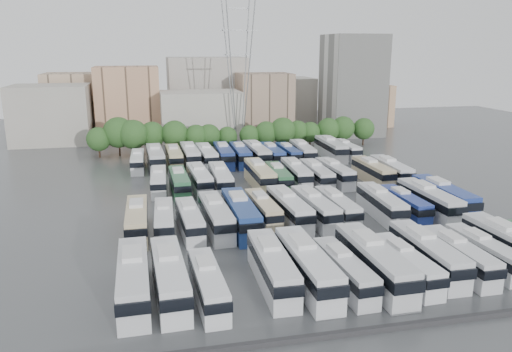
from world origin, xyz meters
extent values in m
plane|color=#424447|center=(0.00, 0.00, 0.00)|extent=(220.00, 220.00, 0.00)
cube|color=#2D2D30|center=(0.00, -33.00, 0.25)|extent=(56.00, 0.50, 0.50)
cylinder|color=black|center=(-29.70, 42.02, 1.06)|extent=(0.36, 0.36, 2.12)
sphere|color=#234C1E|center=(-29.70, 42.02, 3.94)|extent=(5.09, 5.09, 5.09)
cylinder|color=black|center=(-25.58, 42.75, 1.37)|extent=(0.36, 0.36, 2.75)
sphere|color=#234C1E|center=(-25.58, 42.75, 5.11)|extent=(6.60, 6.60, 6.60)
cylinder|color=black|center=(-22.52, 41.25, 1.30)|extent=(0.36, 0.36, 2.60)
sphere|color=#234C1E|center=(-22.52, 41.25, 4.83)|extent=(6.24, 6.24, 6.24)
cylinder|color=black|center=(-18.53, 42.83, 1.17)|extent=(0.36, 0.36, 2.35)
sphere|color=#234C1E|center=(-18.53, 42.83, 4.36)|extent=(5.64, 5.64, 5.64)
cylinder|color=black|center=(-13.75, 41.82, 1.22)|extent=(0.36, 0.36, 2.43)
sphere|color=#234C1E|center=(-13.75, 41.82, 4.52)|extent=(5.84, 5.84, 5.84)
cylinder|color=black|center=(-9.18, 41.32, 1.06)|extent=(0.36, 0.36, 2.11)
sphere|color=#234C1E|center=(-9.18, 41.32, 3.92)|extent=(5.07, 5.07, 5.07)
cylinder|color=black|center=(-6.32, 41.60, 1.05)|extent=(0.36, 0.36, 2.11)
sphere|color=#234C1E|center=(-6.32, 41.60, 3.91)|extent=(5.06, 5.06, 5.06)
cylinder|color=black|center=(-2.12, 42.19, 0.93)|extent=(0.36, 0.36, 1.85)
sphere|color=#234C1E|center=(-2.12, 42.19, 3.44)|extent=(4.45, 4.45, 4.45)
cylinder|color=black|center=(2.88, 41.90, 0.96)|extent=(0.36, 0.36, 1.92)
sphere|color=#234C1E|center=(2.88, 41.90, 3.57)|extent=(4.61, 4.61, 4.61)
cylinder|color=black|center=(6.72, 41.74, 1.09)|extent=(0.36, 0.36, 2.17)
sphere|color=#234C1E|center=(6.72, 41.74, 4.04)|extent=(5.22, 5.22, 5.22)
cylinder|color=black|center=(10.39, 41.17, 1.22)|extent=(0.36, 0.36, 2.44)
sphere|color=#234C1E|center=(10.39, 41.17, 4.53)|extent=(5.86, 5.86, 5.86)
cylinder|color=black|center=(14.42, 42.82, 1.05)|extent=(0.36, 0.36, 2.10)
sphere|color=#234C1E|center=(14.42, 42.82, 3.90)|extent=(5.03, 5.03, 5.03)
cylinder|color=black|center=(17.38, 42.52, 0.99)|extent=(0.36, 0.36, 1.97)
sphere|color=#234C1E|center=(17.38, 42.52, 3.67)|extent=(4.74, 4.74, 4.74)
cylinder|color=black|center=(21.82, 42.59, 1.12)|extent=(0.36, 0.36, 2.23)
sphere|color=#234C1E|center=(21.82, 42.59, 4.14)|extent=(5.35, 5.35, 5.35)
cylinder|color=black|center=(25.60, 42.84, 1.16)|extent=(0.36, 0.36, 2.31)
sphere|color=#234C1E|center=(25.60, 42.84, 4.30)|extent=(5.55, 5.55, 5.55)
cylinder|color=black|center=(30.81, 42.75, 1.07)|extent=(0.36, 0.36, 2.13)
sphere|color=#234C1E|center=(30.81, 42.75, 3.96)|extent=(5.12, 5.12, 5.12)
cube|color=#9E998E|center=(-42.00, 62.00, 7.00)|extent=(18.00, 14.00, 14.00)
cube|color=tan|center=(-24.00, 68.00, 9.00)|extent=(16.00, 12.00, 18.00)
cube|color=#ADA89E|center=(-6.00, 60.00, 6.00)|extent=(20.00, 14.00, 12.00)
cube|color=gray|center=(12.00, 66.00, 8.00)|extent=(14.00, 12.00, 16.00)
cube|color=gray|center=(-2.00, 80.00, 10.00)|extent=(22.00, 16.00, 20.00)
cube|color=tan|center=(-38.00, 78.00, 8.00)|extent=(16.00, 14.00, 16.00)
cube|color=#A39E93|center=(20.00, 78.00, 7.00)|extent=(18.00, 14.00, 14.00)
cube|color=tan|center=(44.00, 72.00, 6.00)|extent=(14.00, 12.00, 12.00)
cube|color=gray|center=(-14.00, 74.00, 5.00)|extent=(12.00, 10.00, 10.00)
cube|color=silver|center=(34.00, 58.00, 13.00)|extent=(14.00, 14.00, 26.00)
cylinder|color=slate|center=(0.00, 48.00, 17.00)|extent=(2.90, 2.91, 33.83)
cylinder|color=slate|center=(0.00, 52.00, 17.00)|extent=(2.90, 2.91, 33.83)
cylinder|color=slate|center=(4.00, 48.00, 17.00)|extent=(2.90, 2.91, 33.83)
cylinder|color=slate|center=(4.00, 52.00, 17.00)|extent=(2.90, 2.91, 33.83)
cube|color=slate|center=(2.00, 50.00, 31.28)|extent=(4.50, 0.30, 0.30)
cube|color=slate|center=(2.00, 50.00, 26.52)|extent=(9.00, 0.30, 0.30)
cube|color=slate|center=(2.00, 50.00, 21.08)|extent=(7.00, 0.30, 0.30)
cube|color=silver|center=(-21.54, -22.91, 1.82)|extent=(2.94, 12.90, 3.64)
cube|color=black|center=(-21.54, -23.07, 2.52)|extent=(3.08, 13.10, 1.07)
cube|color=silver|center=(-21.56, -21.30, 3.88)|extent=(1.88, 3.46, 0.47)
cube|color=silver|center=(-18.23, -23.06, 1.79)|extent=(3.21, 12.73, 3.58)
cube|color=black|center=(-18.23, -23.22, 2.47)|extent=(3.34, 12.92, 1.05)
cube|color=silver|center=(-18.30, -21.48, 3.81)|extent=(1.93, 3.44, 0.46)
cube|color=silver|center=(-14.86, -24.69, 1.52)|extent=(2.69, 10.79, 3.04)
cube|color=black|center=(-14.85, -24.82, 2.10)|extent=(2.80, 10.96, 0.89)
cube|color=silver|center=(-14.91, -23.35, 3.23)|extent=(1.63, 2.91, 0.39)
cube|color=silver|center=(-8.30, -22.91, 1.77)|extent=(2.90, 12.54, 3.54)
cube|color=black|center=(-8.30, -23.07, 2.45)|extent=(3.03, 12.73, 1.04)
cube|color=silver|center=(-8.27, -21.35, 3.77)|extent=(1.84, 3.36, 0.46)
cube|color=silver|center=(-5.00, -23.71, 1.87)|extent=(3.00, 13.26, 3.75)
cube|color=black|center=(-4.99, -23.87, 2.59)|extent=(3.14, 13.46, 1.10)
cube|color=silver|center=(-5.02, -22.06, 3.99)|extent=(1.92, 3.55, 0.48)
cube|color=silver|center=(-1.53, -24.73, 1.55)|extent=(2.81, 11.01, 3.09)
cube|color=black|center=(-1.53, -24.87, 2.14)|extent=(2.93, 11.18, 0.91)
cube|color=silver|center=(-1.60, -23.37, 3.29)|extent=(1.68, 2.98, 0.40)
cube|color=silver|center=(1.79, -24.27, 1.90)|extent=(2.96, 13.43, 3.80)
cube|color=black|center=(1.79, -24.44, 2.63)|extent=(3.10, 13.64, 1.12)
cube|color=silver|center=(1.78, -22.59, 4.05)|extent=(1.93, 3.59, 0.49)
cube|color=silver|center=(5.09, -24.64, 1.51)|extent=(2.67, 10.72, 3.02)
cube|color=black|center=(5.10, -24.77, 2.08)|extent=(2.78, 10.89, 0.89)
cube|color=silver|center=(5.04, -23.31, 3.21)|extent=(1.62, 2.89, 0.39)
cube|color=silver|center=(8.31, -23.20, 1.73)|extent=(2.71, 12.24, 3.46)
cube|color=black|center=(8.31, -23.35, 2.39)|extent=(2.83, 12.42, 1.02)
cube|color=silver|center=(8.32, -21.67, 3.68)|extent=(1.76, 3.27, 0.45)
cube|color=silver|center=(11.45, -24.04, 1.56)|extent=(2.35, 11.02, 3.12)
cube|color=black|center=(11.45, -24.18, 2.16)|extent=(2.46, 11.19, 0.92)
cube|color=silver|center=(11.45, -22.66, 3.32)|extent=(1.56, 2.94, 0.40)
cube|color=silver|center=(14.78, -23.56, 1.51)|extent=(2.73, 10.73, 3.01)
cube|color=black|center=(14.79, -23.69, 2.08)|extent=(2.84, 10.89, 0.89)
cube|color=silver|center=(14.73, -22.23, 3.21)|extent=(1.63, 2.90, 0.39)
cube|color=silver|center=(18.05, -23.56, 1.85)|extent=(3.19, 13.13, 3.70)
cube|color=silver|center=(18.00, -21.93, 3.94)|extent=(1.96, 3.54, 0.48)
cube|color=beige|center=(-21.41, -5.79, 1.69)|extent=(2.61, 11.94, 3.38)
cube|color=black|center=(-21.41, -5.94, 2.34)|extent=(2.73, 12.12, 0.99)
cube|color=silver|center=(-21.40, -4.30, 3.60)|extent=(1.71, 3.19, 0.44)
cube|color=silver|center=(-18.07, -5.95, 1.52)|extent=(2.65, 10.78, 3.03)
cube|color=black|center=(-18.08, -6.09, 2.10)|extent=(2.76, 10.94, 0.89)
cube|color=silver|center=(-18.03, -4.61, 3.23)|extent=(1.62, 2.91, 0.39)
cube|color=silver|center=(-14.94, -6.90, 1.56)|extent=(2.87, 11.11, 3.12)
cube|color=black|center=(-14.93, -7.04, 2.16)|extent=(2.99, 11.28, 0.92)
cube|color=silver|center=(-15.00, -5.53, 3.32)|extent=(1.70, 3.01, 0.40)
cube|color=silver|center=(-11.58, -6.69, 1.75)|extent=(3.12, 12.46, 3.50)
cube|color=black|center=(-11.58, -6.84, 2.42)|extent=(3.25, 12.65, 1.03)
cube|color=silver|center=(-11.64, -5.14, 3.73)|extent=(1.88, 3.37, 0.45)
cube|color=navy|center=(-8.44, -6.97, 1.88)|extent=(2.89, 13.27, 3.76)
cube|color=black|center=(-8.44, -7.14, 2.60)|extent=(3.03, 13.47, 1.10)
cube|color=silver|center=(-8.45, -5.31, 4.00)|extent=(1.90, 3.55, 0.49)
cube|color=beige|center=(-4.96, -4.66, 1.56)|extent=(2.79, 11.10, 3.12)
cube|color=black|center=(-4.95, -4.80, 2.16)|extent=(2.91, 11.27, 0.92)
cube|color=silver|center=(-5.02, -3.29, 3.32)|extent=(1.68, 3.00, 0.40)
cube|color=silver|center=(-1.63, -5.75, 1.75)|extent=(3.20, 12.48, 3.51)
cube|color=black|center=(-1.62, -5.91, 2.42)|extent=(3.33, 12.67, 1.03)
cube|color=silver|center=(-1.70, -4.21, 3.73)|extent=(1.90, 3.38, 0.45)
cube|color=silver|center=(1.84, -6.10, 1.71)|extent=(3.19, 12.19, 3.42)
cube|color=black|center=(1.85, -6.25, 2.36)|extent=(3.32, 12.38, 1.01)
cube|color=silver|center=(1.76, -4.59, 3.64)|extent=(1.88, 3.30, 0.44)
cube|color=silver|center=(5.06, -5.96, 1.60)|extent=(2.58, 11.35, 3.21)
cube|color=black|center=(5.06, -6.10, 2.22)|extent=(2.70, 11.52, 0.94)
cube|color=silver|center=(5.03, -4.55, 3.41)|extent=(1.65, 3.04, 0.41)
cube|color=silver|center=(11.42, -6.24, 1.69)|extent=(3.11, 12.06, 3.39)
cube|color=black|center=(11.41, -6.39, 2.34)|extent=(3.24, 12.25, 1.00)
cube|color=silver|center=(11.49, -4.75, 3.61)|extent=(1.84, 3.27, 0.44)
cube|color=navy|center=(14.82, -6.57, 1.54)|extent=(2.38, 10.86, 3.07)
cube|color=black|center=(14.82, -6.70, 2.12)|extent=(2.49, 11.02, 0.90)
cube|color=silver|center=(14.81, -5.21, 3.27)|extent=(1.56, 2.90, 0.40)
cube|color=silver|center=(18.35, -6.77, 1.83)|extent=(2.92, 12.96, 3.66)
cube|color=black|center=(18.36, -6.93, 2.53)|extent=(3.05, 13.15, 1.08)
cube|color=silver|center=(18.33, -5.15, 3.90)|extent=(1.88, 3.47, 0.47)
cube|color=navy|center=(21.38, -5.64, 1.86)|extent=(2.82, 13.15, 3.72)
cube|color=black|center=(21.38, -5.81, 2.57)|extent=(2.95, 13.35, 1.10)
cube|color=silver|center=(21.38, -4.00, 3.96)|extent=(1.87, 3.51, 0.48)
cube|color=white|center=(-18.17, 13.22, 1.56)|extent=(2.76, 11.08, 3.12)
cube|color=black|center=(-18.17, 13.08, 2.15)|extent=(2.87, 11.25, 0.92)
cube|color=silver|center=(-18.11, 14.60, 3.32)|extent=(1.67, 2.99, 0.40)
cube|color=#2D6B42|center=(-14.98, 11.18, 1.64)|extent=(2.75, 11.67, 3.29)
cube|color=black|center=(-14.98, 11.03, 2.27)|extent=(2.87, 11.85, 0.97)
cube|color=silver|center=(-15.02, 12.63, 3.50)|extent=(1.72, 3.14, 0.43)
cube|color=silver|center=(-11.63, 12.39, 1.71)|extent=(3.19, 12.21, 3.43)
cube|color=black|center=(-11.62, 12.24, 2.37)|extent=(3.32, 12.39, 1.01)
cube|color=silver|center=(-11.71, 13.90, 3.65)|extent=(1.88, 3.31, 0.44)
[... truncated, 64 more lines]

